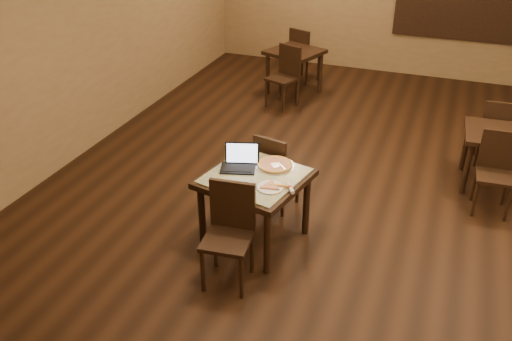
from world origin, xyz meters
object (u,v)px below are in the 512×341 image
at_px(other_table_a_chair_near, 496,167).
at_px(tiled_table, 255,184).
at_px(chair_main_far, 274,168).
at_px(laptop, 240,161).
at_px(other_table_a_chair_far, 496,129).
at_px(other_table_b_chair_far, 302,52).
at_px(pizza_pan, 275,166).
at_px(other_table_b, 295,58).
at_px(other_table_b_chair_near, 286,73).
at_px(chair_main_near, 230,228).
at_px(other_table_a, 497,141).

bearing_deg(other_table_a_chair_near, tiled_table, -149.38).
relative_size(chair_main_far, laptop, 2.31).
height_order(other_table_a_chair_far, other_table_b_chair_far, other_table_b_chair_far).
distance_m(pizza_pan, other_table_a_chair_far, 3.16).
xyz_separation_m(tiled_table, other_table_a_chair_near, (2.24, 1.50, -0.15)).
distance_m(other_table_a_chair_far, other_table_b_chair_far, 3.79).
bearing_deg(laptop, other_table_b, 82.55).
height_order(other_table_b, other_table_b_chair_near, other_table_b_chair_near).
bearing_deg(laptop, chair_main_near, -92.03).
distance_m(tiled_table, other_table_b_chair_far, 4.76).
xyz_separation_m(other_table_a_chair_near, other_table_a_chair_far, (0.01, 1.05, 0.00)).
relative_size(chair_main_far, other_table_b_chair_near, 0.95).
bearing_deg(other_table_b_chair_far, tiled_table, 120.87).
bearing_deg(other_table_a_chair_far, chair_main_near, 51.31).
height_order(tiled_table, pizza_pan, pizza_pan).
xyz_separation_m(tiled_table, chair_main_far, (-0.02, 0.62, -0.15)).
distance_m(chair_main_far, laptop, 0.63).
height_order(laptop, other_table_b, laptop).
bearing_deg(other_table_a_chair_far, other_table_b, -29.80).
distance_m(chair_main_far, other_table_a_chair_near, 2.42).
bearing_deg(other_table_b, laptop, -60.54).
bearing_deg(pizza_pan, other_table_a_chair_near, 30.75).
relative_size(chair_main_near, other_table_b_chair_far, 1.01).
height_order(pizza_pan, other_table_b_chair_far, other_table_b_chair_far).
distance_m(other_table_a_chair_near, other_table_b, 4.06).
bearing_deg(other_table_a_chair_far, other_table_a, 86.30).
relative_size(pizza_pan, other_table_a_chair_far, 0.43).
bearing_deg(other_table_b_chair_near, other_table_a_chair_far, 2.12).
relative_size(other_table_a, other_table_a_chair_far, 0.87).
bearing_deg(pizza_pan, other_table_b_chair_near, 106.11).
distance_m(chair_main_near, other_table_b, 4.81).
bearing_deg(other_table_b, other_table_b_chair_near, -67.03).
xyz_separation_m(chair_main_near, chair_main_far, (-0.01, 1.24, -0.04)).
relative_size(chair_main_near, pizza_pan, 2.47).
bearing_deg(other_table_b, chair_main_far, -56.30).
distance_m(chair_main_far, other_table_b, 3.59).
distance_m(other_table_a, other_table_a_chair_near, 0.53).
distance_m(pizza_pan, other_table_a, 2.78).
relative_size(chair_main_near, laptop, 2.47).
bearing_deg(other_table_a_chair_far, other_table_b_chair_far, -37.21).
relative_size(laptop, other_table_b, 0.39).
bearing_deg(chair_main_near, other_table_a_chair_far, 48.25).
bearing_deg(chair_main_near, tiled_table, 82.86).
height_order(chair_main_near, other_table_b_chair_near, chair_main_near).
xyz_separation_m(other_table_a, other_table_a_chair_far, (0.00, 0.53, -0.07)).
bearing_deg(other_table_a, other_table_b_chair_near, 150.47).
bearing_deg(other_table_b, other_table_b_chair_far, 112.97).
bearing_deg(chair_main_far, other_table_a_chair_near, -146.65).
height_order(chair_main_near, laptop, laptop).
distance_m(laptop, other_table_a, 3.12).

